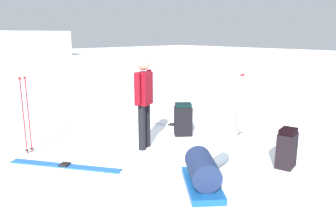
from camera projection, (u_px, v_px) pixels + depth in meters
ground_plane at (168, 146)px, 6.45m from camera, size 80.00×80.00×0.00m
skier_standing at (144, 99)px, 6.14m from camera, size 0.52×0.35×1.70m
ski_pair_near at (65, 166)px, 5.46m from camera, size 1.24×1.72×0.05m
ski_pair_far at (172, 125)px, 7.86m from camera, size 0.97×1.83×0.05m
backpack_large_dark at (183, 120)px, 7.08m from camera, size 0.46×0.44×0.70m
backpack_bright at (287, 148)px, 5.38m from camera, size 0.40×0.32×0.65m
ski_poles_planted_near at (241, 102)px, 6.92m from camera, size 0.19×0.11×1.33m
ski_poles_planted_far at (26, 112)px, 5.93m from camera, size 0.17×0.10×1.40m
gear_sled at (202, 172)px, 4.68m from camera, size 1.03×1.14×0.49m
sleeping_mat_rolled at (217, 162)px, 5.41m from camera, size 0.58×0.29×0.18m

